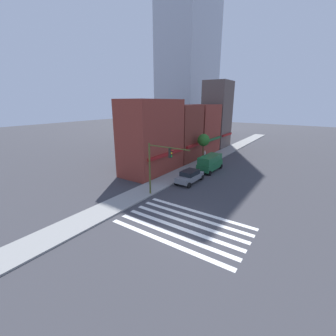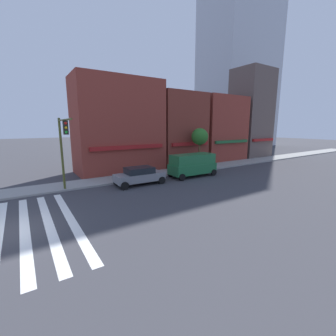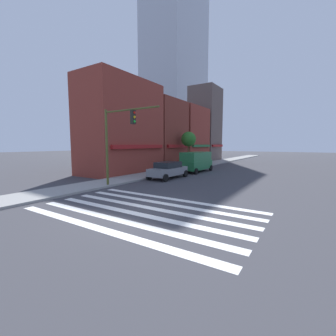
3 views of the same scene
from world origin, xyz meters
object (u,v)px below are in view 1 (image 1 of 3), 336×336
Objects in this scene: van_green at (210,162)px; pedestrian_white_shirt at (205,155)px; sedan_grey at (190,176)px; street_tree at (203,140)px; traffic_signal at (158,161)px.

van_green is 2.84× the size of pedestrian_white_shirt.
van_green reaches higher than sedan_grey.
pedestrian_white_shirt is at bearing 17.22° from sedan_grey.
street_tree is (-1.49, -0.34, 2.83)m from pedestrian_white_shirt.
pedestrian_white_shirt is 3.21m from street_tree.
sedan_grey is at bearing -179.31° from van_green.
traffic_signal is at bearing 176.38° from sedan_grey.
traffic_signal is 1.21× the size of street_tree.
sedan_grey is (5.96, -0.51, -3.18)m from traffic_signal.
traffic_signal is 1.31× the size of sedan_grey.
pedestrian_white_shirt reaches higher than sedan_grey.
street_tree is at bearing 8.42° from traffic_signal.
traffic_signal is 12.42m from van_green.
traffic_signal is 3.29× the size of pedestrian_white_shirt.
pedestrian_white_shirt is (10.99, 3.14, 0.23)m from sedan_grey.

